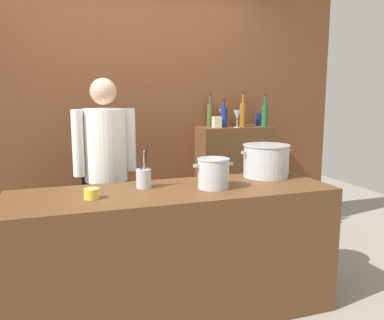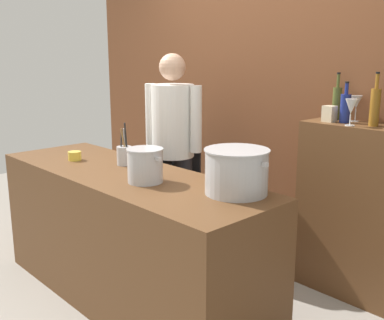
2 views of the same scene
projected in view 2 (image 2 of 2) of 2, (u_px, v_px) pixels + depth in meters
The scene contains 15 objects.
ground_plane at pixel (130, 298), 3.20m from camera, with size 8.00×8.00×0.00m, color gray.
brick_back_panel at pixel (263, 73), 3.80m from camera, with size 4.40×0.10×3.00m, color brown.
prep_counter at pixel (128, 237), 3.10m from camera, with size 2.19×0.70×0.90m, color brown.
bar_cabinet at pixel (355, 211), 3.15m from camera, with size 0.76×0.32×1.20m, color brown.
chef at pixel (173, 141), 3.73m from camera, with size 0.52×0.39×1.66m.
stockpot_large at pixel (237, 171), 2.53m from camera, with size 0.42×0.36×0.25m.
stockpot_small at pixel (145, 165), 2.76m from camera, with size 0.29×0.22×0.21m.
utensil_crock at pixel (124, 155), 3.19m from camera, with size 0.10×0.10×0.30m.
butter_jar at pixel (75, 156), 3.34m from camera, with size 0.10×0.10×0.06m, color yellow.
wine_bottle_cobalt at pixel (345, 107), 3.08m from camera, with size 0.07×0.07×0.27m.
wine_bottle_amber at pixel (375, 106), 2.93m from camera, with size 0.06×0.06×0.34m.
wine_bottle_olive at pixel (337, 102), 3.22m from camera, with size 0.06×0.06×0.33m.
wine_glass_tall at pixel (351, 107), 2.94m from camera, with size 0.08×0.08×0.17m.
wine_glass_wide at pixel (356, 103), 3.13m from camera, with size 0.08×0.08×0.18m.
spice_tin_cream at pixel (329, 114), 3.13m from camera, with size 0.08×0.08×0.11m, color beige.
Camera 2 is at (2.41, -1.68, 1.66)m, focal length 43.08 mm.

